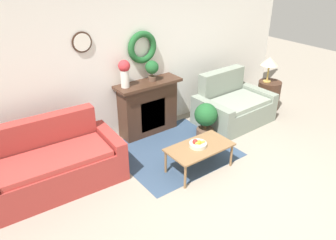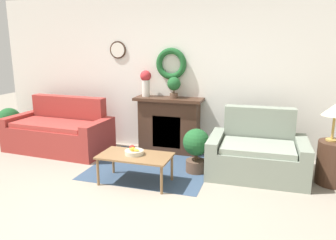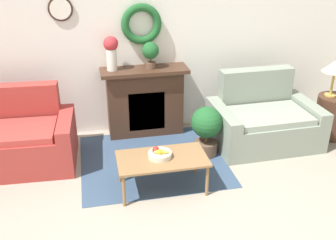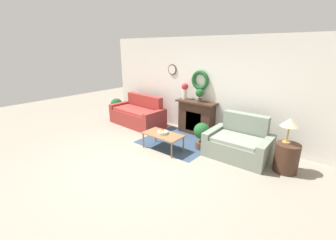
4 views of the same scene
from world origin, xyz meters
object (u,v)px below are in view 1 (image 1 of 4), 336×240
object	(u,v)px
vase_on_mantel_left	(124,72)
fireplace	(148,107)
loveseat_right	(232,106)
potted_plant_floor_by_loveseat	(206,119)
couch_left	(54,165)
potted_plant_on_mantel	(152,69)
table_lamp	(270,62)
fruit_bowl	(198,144)
side_table_by_loveseat	(268,95)
coffee_table	(200,149)

from	to	relation	value
vase_on_mantel_left	fireplace	bearing A→B (deg)	-0.77
loveseat_right	potted_plant_floor_by_loveseat	bearing A→B (deg)	-168.61
couch_left	potted_plant_floor_by_loveseat	xyz separation A→B (m)	(2.57, -0.29, 0.06)
vase_on_mantel_left	potted_plant_on_mantel	xyz separation A→B (m)	(0.52, -0.02, -0.05)
table_lamp	potted_plant_on_mantel	bearing A→B (deg)	166.32
couch_left	vase_on_mantel_left	size ratio (longest dim) A/B	4.11
loveseat_right	vase_on_mantel_left	world-z (taller)	vase_on_mantel_left
table_lamp	potted_plant_floor_by_loveseat	size ratio (longest dim) A/B	0.77
potted_plant_floor_by_loveseat	fireplace	bearing A→B (deg)	130.18
fireplace	fruit_bowl	bearing A→B (deg)	-92.57
loveseat_right	table_lamp	size ratio (longest dim) A/B	2.75
couch_left	potted_plant_on_mantel	distance (m)	2.23
side_table_by_loveseat	potted_plant_floor_by_loveseat	xyz separation A→B (m)	(-1.89, -0.14, 0.09)
fruit_bowl	vase_on_mantel_left	distance (m)	1.67
coffee_table	vase_on_mantel_left	world-z (taller)	vase_on_mantel_left
potted_plant_floor_by_loveseat	potted_plant_on_mantel	bearing A→B (deg)	126.63
fireplace	table_lamp	distance (m)	2.62
fruit_bowl	side_table_by_loveseat	size ratio (longest dim) A/B	0.43
fireplace	vase_on_mantel_left	world-z (taller)	vase_on_mantel_left
coffee_table	potted_plant_floor_by_loveseat	bearing A→B (deg)	42.29
table_lamp	vase_on_mantel_left	size ratio (longest dim) A/B	1.12
fruit_bowl	potted_plant_floor_by_loveseat	world-z (taller)	potted_plant_floor_by_loveseat
fruit_bowl	table_lamp	world-z (taller)	table_lamp
table_lamp	fireplace	bearing A→B (deg)	166.49
side_table_by_loveseat	couch_left	bearing A→B (deg)	178.16
fireplace	table_lamp	world-z (taller)	table_lamp
fireplace	vase_on_mantel_left	distance (m)	0.86
loveseat_right	coffee_table	distance (m)	1.78
fireplace	potted_plant_on_mantel	xyz separation A→B (m)	(0.09, -0.01, 0.70)
table_lamp	potted_plant_on_mantel	size ratio (longest dim) A/B	1.42
potted_plant_on_mantel	couch_left	bearing A→B (deg)	-166.22
fruit_bowl	potted_plant_floor_by_loveseat	xyz separation A→B (m)	(0.73, 0.63, -0.06)
side_table_by_loveseat	potted_plant_on_mantel	bearing A→B (deg)	165.62
coffee_table	vase_on_mantel_left	size ratio (longest dim) A/B	2.16
potted_plant_on_mantel	potted_plant_floor_by_loveseat	size ratio (longest dim) A/B	0.54
coffee_table	potted_plant_floor_by_loveseat	xyz separation A→B (m)	(0.71, 0.64, 0.02)
fruit_bowl	table_lamp	size ratio (longest dim) A/B	0.51
loveseat_right	coffee_table	world-z (taller)	loveseat_right
fireplace	side_table_by_loveseat	world-z (taller)	fireplace
fireplace	fruit_bowl	distance (m)	1.42
loveseat_right	side_table_by_loveseat	distance (m)	1.02
fireplace	loveseat_right	world-z (taller)	fireplace
vase_on_mantel_left	potted_plant_on_mantel	distance (m)	0.52
fireplace	potted_plant_floor_by_loveseat	bearing A→B (deg)	-49.82
coffee_table	table_lamp	distance (m)	2.75
fruit_bowl	potted_plant_on_mantel	size ratio (longest dim) A/B	0.72
vase_on_mantel_left	potted_plant_on_mantel	world-z (taller)	vase_on_mantel_left
couch_left	loveseat_right	size ratio (longest dim) A/B	1.34
table_lamp	vase_on_mantel_left	world-z (taller)	vase_on_mantel_left
couch_left	vase_on_mantel_left	bearing A→B (deg)	21.96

